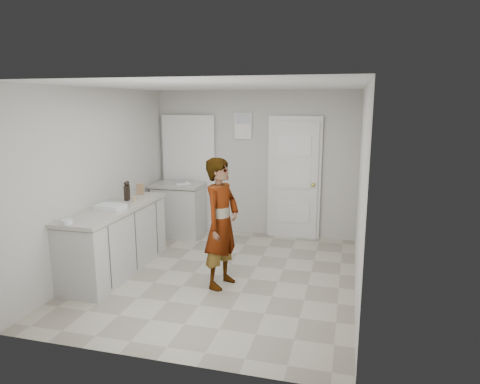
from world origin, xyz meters
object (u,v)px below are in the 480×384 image
(spice_jar, at_px, (135,199))
(baking_dish, at_px, (110,207))
(oil_cruet_a, at_px, (126,192))
(oil_cruet_b, at_px, (128,191))
(cake_mix_box, at_px, (140,189))
(person, at_px, (222,223))
(egg_bowl, at_px, (67,222))

(spice_jar, xyz_separation_m, baking_dish, (-0.09, -0.48, -0.01))
(oil_cruet_a, xyz_separation_m, oil_cruet_b, (-0.01, 0.07, 0.00))
(cake_mix_box, bearing_deg, spice_jar, -75.10)
(person, xyz_separation_m, oil_cruet_b, (-1.56, 0.50, 0.23))
(cake_mix_box, relative_size, oil_cruet_a, 0.61)
(baking_dish, height_order, egg_bowl, baking_dish)
(oil_cruet_a, bearing_deg, person, -15.51)
(oil_cruet_a, relative_size, egg_bowl, 2.12)
(cake_mix_box, xyz_separation_m, baking_dish, (0.05, -0.93, -0.06))
(oil_cruet_b, bearing_deg, spice_jar, -32.03)
(person, relative_size, cake_mix_box, 9.80)
(person, height_order, cake_mix_box, person)
(spice_jar, bearing_deg, oil_cruet_b, 147.97)
(egg_bowl, bearing_deg, oil_cruet_a, 86.93)
(cake_mix_box, distance_m, spice_jar, 0.47)
(spice_jar, distance_m, baking_dish, 0.49)
(person, bearing_deg, oil_cruet_b, 86.50)
(oil_cruet_a, distance_m, egg_bowl, 1.25)
(oil_cruet_b, distance_m, baking_dish, 0.59)
(person, distance_m, spice_jar, 1.47)
(egg_bowl, bearing_deg, oil_cruet_b, 87.67)
(spice_jar, height_order, oil_cruet_b, oil_cruet_b)
(oil_cruet_b, xyz_separation_m, egg_bowl, (-0.05, -1.32, -0.11))
(baking_dish, bearing_deg, person, 2.93)
(person, xyz_separation_m, oil_cruet_a, (-1.55, 0.43, 0.23))
(person, distance_m, egg_bowl, 1.82)
(person, xyz_separation_m, cake_mix_box, (-1.55, 0.85, 0.19))
(person, height_order, baking_dish, person)
(oil_cruet_a, distance_m, oil_cruet_b, 0.07)
(baking_dish, distance_m, egg_bowl, 0.75)
(egg_bowl, bearing_deg, baking_dish, 81.28)
(cake_mix_box, xyz_separation_m, oil_cruet_a, (0.00, -0.42, 0.05))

